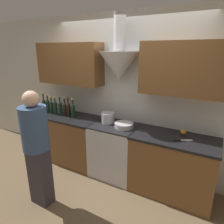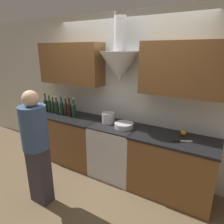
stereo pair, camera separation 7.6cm
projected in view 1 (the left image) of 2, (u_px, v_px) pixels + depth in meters
The scene contains 18 objects.
ground_plane at pixel (105, 184), 3.17m from camera, with size 12.00×12.00×0.00m, color brown.
wall_back at pixel (122, 86), 3.22m from camera, with size 8.40×0.62×2.60m.
counter_left at pixel (69, 138), 3.77m from camera, with size 1.27×0.62×0.89m.
counter_right at pixel (172, 165), 2.87m from camera, with size 1.17×0.62×0.89m.
stove_range at pixel (115, 150), 3.31m from camera, with size 0.73×0.60×0.89m.
wine_bottle_0 at pixel (44, 105), 3.82m from camera, with size 0.07×0.07×0.35m.
wine_bottle_1 at pixel (48, 105), 3.79m from camera, with size 0.07×0.07×0.35m.
wine_bottle_2 at pixel (52, 107), 3.74m from camera, with size 0.08×0.08×0.32m.
wine_bottle_3 at pixel (55, 107), 3.68m from camera, with size 0.08×0.08×0.33m.
wine_bottle_4 at pixel (60, 108), 3.64m from camera, with size 0.07×0.07×0.34m.
wine_bottle_5 at pixel (65, 109), 3.60m from camera, with size 0.07×0.07×0.34m.
wine_bottle_6 at pixel (68, 109), 3.54m from camera, with size 0.07×0.07×0.34m.
wine_bottle_7 at pixel (73, 110), 3.49m from camera, with size 0.08×0.08×0.35m.
stock_pot at pixel (108, 118), 3.27m from camera, with size 0.22×0.22×0.17m.
mixing_bowl at pixel (124, 125), 3.07m from camera, with size 0.29×0.29×0.08m.
orange_fruit at pixel (183, 132), 2.82m from camera, with size 0.08×0.08×0.08m.
chefs_knife at pixel (183, 140), 2.65m from camera, with size 0.24×0.15×0.01m.
person_foreground_left at pixel (36, 145), 2.55m from camera, with size 0.34×0.34×1.58m.
Camera 1 is at (1.40, -2.29, 2.04)m, focal length 32.00 mm.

